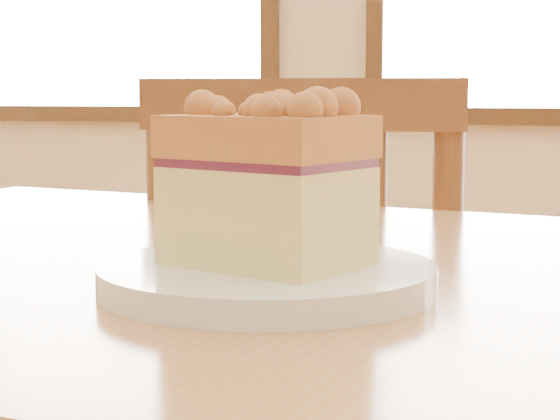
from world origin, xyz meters
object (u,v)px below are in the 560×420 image
Objects in this scene: cafe_chair_main at (317,413)px; plate at (267,279)px; cake_slice at (267,180)px; cafe_table_main at (245,407)px.

plate is (0.12, -0.63, 0.30)m from cafe_chair_main.
cafe_chair_main is 4.24× the size of plate.
cafe_chair_main reaches higher than plate.
cafe_chair_main is at bearing 100.65° from plate.
cafe_chair_main is 6.53× the size of cake_slice.
plate is 1.54× the size of cake_slice.
plate is at bearing -54.80° from cafe_table_main.
cake_slice is at bearing -54.66° from cafe_table_main.
plate is at bearing 95.05° from cafe_chair_main.
cake_slice is (0.05, -0.11, 0.19)m from cafe_table_main.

